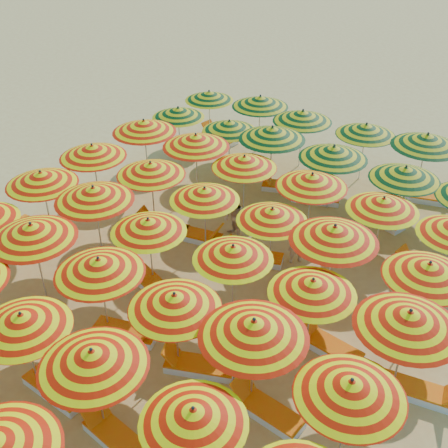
% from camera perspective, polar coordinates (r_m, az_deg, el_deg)
% --- Properties ---
extents(ground, '(120.00, 120.00, 0.00)m').
position_cam_1_polar(ground, '(16.91, -0.95, -5.31)').
color(ground, tan).
rests_on(ground, ground).
extents(umbrella_8, '(2.41, 2.41, 2.31)m').
position_cam_1_polar(umbrella_8, '(13.23, -19.84, -9.28)').
color(umbrella_8, silver).
rests_on(umbrella_8, ground).
extents(umbrella_9, '(2.32, 2.32, 2.43)m').
position_cam_1_polar(umbrella_9, '(11.86, -13.22, -13.14)').
color(umbrella_9, silver).
rests_on(umbrella_9, ground).
extents(umbrella_10, '(2.75, 2.75, 2.21)m').
position_cam_1_polar(umbrella_10, '(10.92, -3.14, -18.90)').
color(umbrella_10, silver).
rests_on(umbrella_10, ground).
extents(umbrella_13, '(3.07, 3.07, 2.52)m').
position_cam_1_polar(umbrella_13, '(15.73, -18.94, -0.72)').
color(umbrella_13, silver).
rests_on(umbrella_13, ground).
extents(umbrella_14, '(2.76, 2.76, 2.41)m').
position_cam_1_polar(umbrella_14, '(14.16, -12.59, -4.19)').
color(umbrella_14, silver).
rests_on(umbrella_14, ground).
extents(umbrella_15, '(2.41, 2.41, 2.33)m').
position_cam_1_polar(umbrella_15, '(12.96, -5.03, -7.85)').
color(umbrella_15, silver).
rests_on(umbrella_15, ground).
extents(umbrella_16, '(2.52, 2.52, 2.54)m').
position_cam_1_polar(umbrella_16, '(12.02, 3.04, -10.56)').
color(umbrella_16, silver).
rests_on(umbrella_16, ground).
extents(umbrella_17, '(2.48, 2.48, 2.35)m').
position_cam_1_polar(umbrella_17, '(11.39, 12.75, -15.98)').
color(umbrella_17, silver).
rests_on(umbrella_17, ground).
extents(umbrella_18, '(2.28, 2.28, 2.41)m').
position_cam_1_polar(umbrella_18, '(18.50, -18.07, 4.44)').
color(umbrella_18, silver).
rests_on(umbrella_18, ground).
extents(umbrella_19, '(2.57, 2.57, 2.52)m').
position_cam_1_polar(umbrella_19, '(17.01, -13.10, 3.00)').
color(umbrella_19, silver).
rests_on(umbrella_19, ground).
extents(umbrella_20, '(2.38, 2.38, 2.27)m').
position_cam_1_polar(umbrella_20, '(15.66, -7.69, -0.15)').
color(umbrella_20, silver).
rests_on(umbrella_20, ground).
extents(umbrella_21, '(2.60, 2.60, 2.26)m').
position_cam_1_polar(umbrella_21, '(14.50, 0.93, -2.92)').
color(umbrella_21, silver).
rests_on(umbrella_21, ground).
extents(umbrella_22, '(2.74, 2.74, 2.28)m').
position_cam_1_polar(umbrella_22, '(13.55, 9.00, -6.30)').
color(umbrella_22, silver).
rests_on(umbrella_22, ground).
extents(umbrella_23, '(2.46, 2.46, 2.52)m').
position_cam_1_polar(umbrella_23, '(12.87, 18.27, -9.19)').
color(umbrella_23, silver).
rests_on(umbrella_23, ground).
extents(umbrella_24, '(2.89, 2.89, 2.44)m').
position_cam_1_polar(umbrella_24, '(19.77, -13.22, 7.23)').
color(umbrella_24, silver).
rests_on(umbrella_24, ground).
extents(umbrella_25, '(2.42, 2.42, 2.39)m').
position_cam_1_polar(umbrella_25, '(18.33, -7.45, 5.58)').
color(umbrella_25, silver).
rests_on(umbrella_25, ground).
extents(umbrella_26, '(2.51, 2.51, 2.28)m').
position_cam_1_polar(umbrella_26, '(16.97, -1.99, 3.06)').
color(umbrella_26, silver).
rests_on(umbrella_26, ground).
extents(umbrella_27, '(2.45, 2.45, 2.21)m').
position_cam_1_polar(umbrella_27, '(16.16, 4.92, 0.96)').
color(umbrella_27, silver).
rests_on(umbrella_27, ground).
extents(umbrella_28, '(2.94, 2.94, 2.54)m').
position_cam_1_polar(umbrella_28, '(15.05, 11.15, -0.96)').
color(umbrella_28, silver).
rests_on(umbrella_28, ground).
extents(umbrella_29, '(2.82, 2.82, 2.37)m').
position_cam_1_polar(umbrella_29, '(14.63, 20.07, -4.44)').
color(umbrella_29, silver).
rests_on(umbrella_29, ground).
extents(umbrella_30, '(2.74, 2.74, 2.52)m').
position_cam_1_polar(umbrella_30, '(21.17, -8.13, 9.80)').
color(umbrella_30, silver).
rests_on(umbrella_30, ground).
extents(umbrella_31, '(2.93, 2.93, 2.51)m').
position_cam_1_polar(umbrella_31, '(19.86, -2.87, 8.44)').
color(umbrella_31, silver).
rests_on(umbrella_31, ground).
extents(umbrella_32, '(2.21, 2.21, 2.34)m').
position_cam_1_polar(umbrella_32, '(18.74, 2.09, 6.33)').
color(umbrella_32, silver).
rests_on(umbrella_32, ground).
extents(umbrella_33, '(2.51, 2.51, 2.40)m').
position_cam_1_polar(umbrella_33, '(17.70, 8.93, 4.39)').
color(umbrella_33, silver).
rests_on(umbrella_33, ground).
extents(umbrella_34, '(2.53, 2.53, 2.28)m').
position_cam_1_polar(umbrella_34, '(17.12, 15.87, 1.97)').
color(umbrella_34, silver).
rests_on(umbrella_34, ground).
extents(umbrella_36, '(2.65, 2.65, 2.23)m').
position_cam_1_polar(umbrella_36, '(22.94, -4.68, 11.24)').
color(umbrella_36, silver).
rests_on(umbrella_36, ground).
extents(umbrella_37, '(2.48, 2.48, 2.22)m').
position_cam_1_polar(umbrella_37, '(21.67, 0.54, 9.94)').
color(umbrella_37, silver).
rests_on(umbrella_37, ground).
extents(umbrella_38, '(2.91, 2.91, 2.56)m').
position_cam_1_polar(umbrella_38, '(20.39, 4.92, 9.18)').
color(umbrella_38, silver).
rests_on(umbrella_38, ground).
extents(umbrella_39, '(2.87, 2.87, 2.49)m').
position_cam_1_polar(umbrella_39, '(19.41, 11.07, 7.15)').
color(umbrella_39, silver).
rests_on(umbrella_39, ground).
extents(umbrella_40, '(2.50, 2.50, 2.41)m').
position_cam_1_polar(umbrella_40, '(18.79, 17.92, 4.93)').
color(umbrella_40, silver).
rests_on(umbrella_40, ground).
extents(umbrella_42, '(2.57, 2.57, 2.21)m').
position_cam_1_polar(umbrella_42, '(24.65, -1.52, 12.89)').
color(umbrella_42, silver).
rests_on(umbrella_42, ground).
extents(umbrella_43, '(2.48, 2.48, 2.46)m').
position_cam_1_polar(umbrella_43, '(23.47, 3.70, 12.32)').
color(umbrella_43, silver).
rests_on(umbrella_43, ground).
extents(umbrella_44, '(2.55, 2.55, 2.44)m').
position_cam_1_polar(umbrella_44, '(22.24, 7.99, 10.80)').
color(umbrella_44, silver).
rests_on(umbrella_44, ground).
extents(umbrella_45, '(2.73, 2.73, 2.36)m').
position_cam_1_polar(umbrella_45, '(21.70, 14.23, 9.29)').
color(umbrella_45, silver).
rests_on(umbrella_45, ground).
extents(umbrella_46, '(3.09, 3.09, 2.57)m').
position_cam_1_polar(umbrella_46, '(20.97, 19.91, 7.99)').
color(umbrella_46, silver).
rests_on(umbrella_46, ground).
extents(lounger_5, '(1.76, 0.66, 0.69)m').
position_cam_1_polar(lounger_5, '(14.18, -16.64, -15.82)').
color(lounger_5, white).
rests_on(lounger_5, ground).
extents(lounger_6, '(1.79, 0.78, 0.69)m').
position_cam_1_polar(lounger_6, '(13.04, -10.87, -20.51)').
color(lounger_6, white).
rests_on(lounger_6, ground).
extents(lounger_8, '(1.83, 1.05, 0.69)m').
position_cam_1_polar(lounger_8, '(15.13, -9.84, -10.77)').
color(lounger_8, white).
rests_on(lounger_8, ground).
extents(lounger_9, '(1.82, 1.19, 0.69)m').
position_cam_1_polar(lounger_9, '(14.13, -2.67, -14.16)').
color(lounger_9, white).
rests_on(lounger_9, ground).
extents(lounger_10, '(1.78, 0.73, 0.69)m').
position_cam_1_polar(lounger_10, '(13.30, 4.29, -18.32)').
color(lounger_10, white).
rests_on(lounger_10, ground).
extents(lounger_11, '(1.77, 0.70, 0.69)m').
position_cam_1_polar(lounger_11, '(19.75, -18.36, -0.36)').
color(lounger_11, white).
rests_on(lounger_11, ground).
extents(lounger_12, '(1.83, 1.08, 0.69)m').
position_cam_1_polar(lounger_12, '(17.07, -8.75, -4.69)').
color(lounger_12, white).
rests_on(lounger_12, ground).
extents(lounger_13, '(1.79, 0.79, 0.69)m').
position_cam_1_polar(lounger_13, '(14.81, 10.51, -12.05)').
color(lounger_13, white).
rests_on(lounger_13, ground).
extents(lounger_14, '(1.81, 0.87, 0.69)m').
position_cam_1_polar(lounger_14, '(14.33, 19.29, -15.78)').
color(lounger_14, white).
rests_on(lounger_14, ground).
extents(lounger_15, '(1.82, 0.97, 0.69)m').
position_cam_1_polar(lounger_15, '(18.90, -6.27, -0.29)').
color(lounger_15, white).
rests_on(lounger_15, ground).
extents(lounger_16, '(1.81, 0.91, 0.69)m').
position_cam_1_polar(lounger_16, '(18.38, -2.72, -1.19)').
color(lounger_16, white).
rests_on(lounger_16, ground).
extents(lounger_17, '(1.83, 1.12, 0.69)m').
position_cam_1_polar(lounger_17, '(17.45, 3.03, -3.33)').
color(lounger_17, white).
rests_on(lounger_17, ground).
extents(lounger_18, '(1.82, 0.96, 0.69)m').
position_cam_1_polar(lounger_18, '(16.32, 8.51, -6.75)').
color(lounger_18, white).
rests_on(lounger_18, ground).
extents(lounger_19, '(1.81, 0.89, 0.69)m').
position_cam_1_polar(lounger_19, '(17.80, 19.46, -4.69)').
color(lounger_19, white).
rests_on(lounger_19, ground).
extents(lounger_20, '(1.82, 1.20, 0.69)m').
position_cam_1_polar(lounger_20, '(21.27, 6.09, 3.85)').
color(lounger_20, white).
rests_on(lounger_20, ground).
extents(lounger_21, '(1.83, 1.13, 0.69)m').
position_cam_1_polar(lounger_21, '(20.69, 9.43, 2.65)').
color(lounger_21, white).
rests_on(lounger_21, ground).
extents(lounger_22, '(1.83, 1.09, 0.69)m').
position_cam_1_polar(lounger_22, '(19.96, 15.72, 0.52)').
color(lounger_22, white).
rests_on(lounger_22, ground).
extents(lounger_23, '(1.80, 0.85, 0.69)m').
position_cam_1_polar(lounger_23, '(25.07, -0.51, 8.82)').
color(lounger_23, white).
rests_on(lounger_23, ground).
extents(lounger_24, '(1.82, 1.03, 0.69)m').
position_cam_1_polar(lounger_24, '(21.74, 20.30, 2.49)').
color(lounger_24, white).
rests_on(lounger_24, ground).
extents(beachgoer_b, '(0.92, 0.85, 1.52)m').
position_cam_1_polar(beachgoer_b, '(18.16, 1.03, 0.66)').
color(beachgoer_b, tan).
rests_on(beachgoer_b, ground).
extents(beachgoer_a, '(0.62, 0.64, 1.48)m').
position_cam_1_polar(beachgoer_a, '(17.19, 7.35, -1.81)').
color(beachgoer_a, tan).
rests_on(beachgoer_a, ground).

